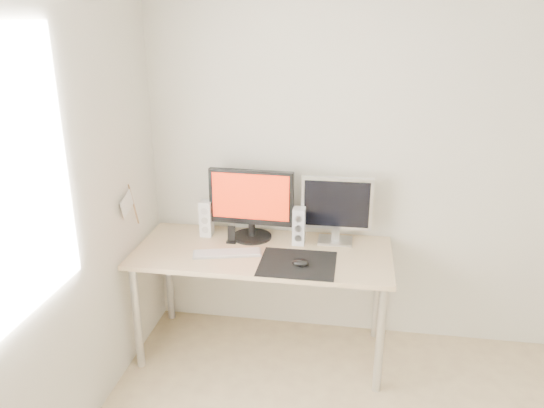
{
  "coord_description": "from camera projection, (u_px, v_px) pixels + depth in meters",
  "views": [
    {
      "loc": [
        -0.39,
        -1.59,
        2.12
      ],
      "look_at": [
        -0.88,
        1.47,
        1.01
      ],
      "focal_mm": 35.0,
      "sensor_mm": 36.0,
      "label": 1
    }
  ],
  "objects": [
    {
      "name": "wall_back",
      "position": [
        417.0,
        161.0,
        3.34
      ],
      "size": [
        3.5,
        0.0,
        3.5
      ],
      "primitive_type": "plane",
      "rotation": [
        1.57,
        0.0,
        0.0
      ],
      "color": "white",
      "rests_on": "ground"
    },
    {
      "name": "speaker_right",
      "position": [
        299.0,
        226.0,
        3.37
      ],
      "size": [
        0.08,
        0.09,
        0.24
      ],
      "color": "white",
      "rests_on": "desk"
    },
    {
      "name": "main_monitor",
      "position": [
        251.0,
        202.0,
        3.41
      ],
      "size": [
        0.55,
        0.27,
        0.47
      ],
      "color": "black",
      "rests_on": "desk"
    },
    {
      "name": "desk",
      "position": [
        263.0,
        262.0,
        3.34
      ],
      "size": [
        1.6,
        0.7,
        0.73
      ],
      "color": "#D1B587",
      "rests_on": "ground"
    },
    {
      "name": "pennant",
      "position": [
        129.0,
        204.0,
        3.19
      ],
      "size": [
        0.01,
        0.23,
        0.29
      ],
      "color": "#A57F54",
      "rests_on": "wall_left"
    },
    {
      "name": "mouse",
      "position": [
        300.0,
        263.0,
        3.1
      ],
      "size": [
        0.1,
        0.06,
        0.04
      ],
      "primitive_type": "ellipsoid",
      "color": "black",
      "rests_on": "mousepad"
    },
    {
      "name": "mousepad",
      "position": [
        298.0,
        264.0,
        3.13
      ],
      "size": [
        0.45,
        0.4,
        0.0
      ],
      "primitive_type": "cube",
      "color": "black",
      "rests_on": "desk"
    },
    {
      "name": "second_monitor",
      "position": [
        337.0,
        207.0,
        3.36
      ],
      "size": [
        0.45,
        0.16,
        0.43
      ],
      "color": "silver",
      "rests_on": "desk"
    },
    {
      "name": "speaker_left",
      "position": [
        206.0,
        218.0,
        3.5
      ],
      "size": [
        0.08,
        0.09,
        0.24
      ],
      "color": "white",
      "rests_on": "desk"
    },
    {
      "name": "keyboard",
      "position": [
        227.0,
        253.0,
        3.26
      ],
      "size": [
        0.44,
        0.22,
        0.02
      ],
      "color": "#BBBBBE",
      "rests_on": "desk"
    },
    {
      "name": "phone_dock",
      "position": [
        232.0,
        237.0,
        3.42
      ],
      "size": [
        0.06,
        0.05,
        0.11
      ],
      "color": "black",
      "rests_on": "desk"
    }
  ]
}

